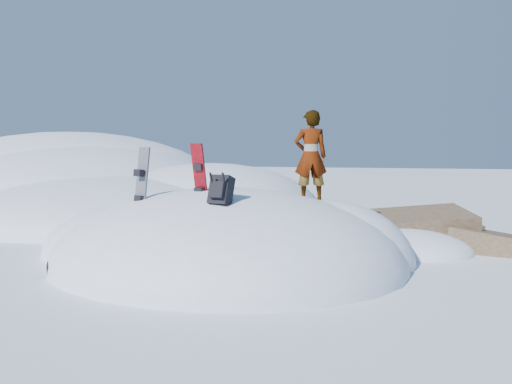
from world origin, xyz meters
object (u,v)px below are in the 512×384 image
(snowboard_dark, at_px, (141,189))
(person, at_px, (311,156))
(snowboard_red, at_px, (200,182))
(backpack, at_px, (221,190))

(snowboard_dark, xyz_separation_m, person, (2.93, 1.57, 0.61))
(person, bearing_deg, snowboard_red, 11.56)
(snowboard_dark, bearing_deg, backpack, 8.15)
(snowboard_red, height_order, snowboard_dark, snowboard_red)
(backpack, bearing_deg, person, 70.03)
(snowboard_red, distance_m, snowboard_dark, 1.13)
(snowboard_red, distance_m, person, 2.28)
(snowboard_dark, xyz_separation_m, backpack, (1.81, -0.47, 0.05))
(backpack, bearing_deg, snowboard_dark, 174.02)
(snowboard_red, height_order, person, person)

